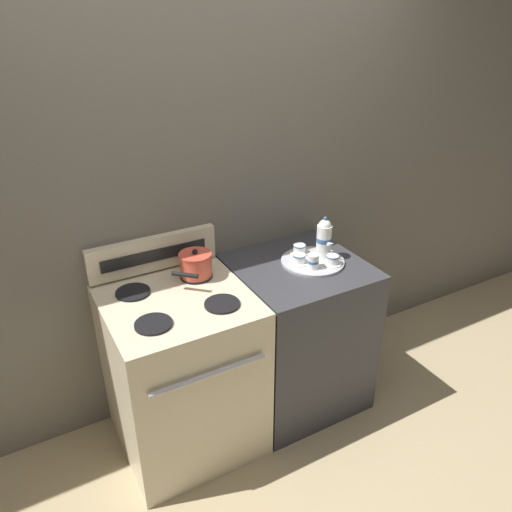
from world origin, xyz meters
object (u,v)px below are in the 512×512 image
Objects in this scene: serving_tray at (313,261)px; teapot at (324,238)px; teacup_right at (299,249)px; teacup_front at (332,260)px; teacup_left at (299,259)px; stove at (183,372)px; creamer_jug at (313,261)px; saucepan at (195,264)px.

teapot is at bearing 10.15° from serving_tray.
teacup_front is (0.08, -0.19, 0.00)m from teacup_right.
teacup_left is at bearing 146.29° from teacup_front.
teacup_right is at bearing 54.94° from teacup_left.
serving_tray is at bearing 127.71° from teacup_front.
stove is 0.91m from teacup_right.
teacup_left is 0.12m from teacup_right.
serving_tray is 4.45× the size of creamer_jug.
stove is at bearing 173.85° from creamer_jug.
teacup_right is at bearing -5.00° from saucepan.
serving_tray is at bearing -14.61° from saucepan.
saucepan reaches higher than teacup_left.
teacup_right is at bearing 98.59° from serving_tray.
creamer_jug is at bearing -67.50° from teacup_left.
creamer_jug is (-0.13, -0.08, -0.07)m from teapot.
serving_tray is at bearing -169.85° from teapot.
serving_tray is 3.32× the size of teacup_left.
creamer_jug is (-0.05, -0.07, 0.05)m from serving_tray.
serving_tray is at bearing 55.33° from creamer_jug.
teacup_front is (-0.01, -0.10, -0.08)m from teapot.
teapot is at bearing 0.12° from teacup_left.
teapot reaches higher than stove.
teacup_left and teacup_front have the same top height.
teacup_left is at bearing 170.58° from serving_tray.
serving_tray is 0.10m from creamer_jug.
creamer_jug reaches higher than teacup_right.
serving_tray is at bearing -9.42° from teacup_left.
stove is 3.88× the size of teapot.
teapot is at bearing 82.91° from teacup_front.
creamer_jug reaches higher than stove.
teacup_left reaches higher than serving_tray.
saucepan is 0.73m from teacup_front.
teapot reaches higher than serving_tray.
teapot is 2.26× the size of teacup_front.
teacup_left is at bearing 112.50° from creamer_jug.
teacup_right is 0.18m from creamer_jug.
saucepan is (0.16, 0.15, 0.52)m from stove.
serving_tray is (0.78, -0.01, 0.45)m from stove.
saucepan is at bearing 160.17° from teacup_front.
teacup_front is at bearing -7.93° from creamer_jug.
teacup_left is 0.18m from teacup_front.
stove is 0.89m from creamer_jug.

